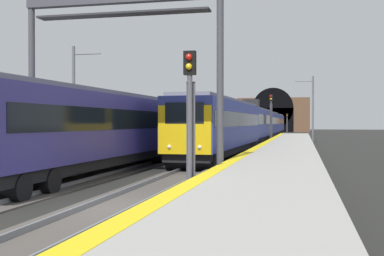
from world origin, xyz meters
TOP-DOWN VIEW (x-y plane):
  - ground_plane at (0.00, 0.00)m, footprint 320.00×320.00m
  - platform_right at (0.00, -4.17)m, footprint 112.00×3.79m
  - platform_right_edge_strip at (0.00, -2.53)m, footprint 112.00×0.50m
  - track_main_line at (0.00, 0.00)m, footprint 160.00×2.77m
  - train_main_approaching at (47.30, 0.00)m, footprint 75.69×3.29m
  - train_adjacent_platform at (18.33, 4.21)m, footprint 38.89×3.17m
  - railway_signal_near at (1.75, -1.85)m, footprint 0.39×0.38m
  - railway_signal_mid at (41.58, -1.85)m, footprint 0.39×0.38m
  - railway_signal_far at (98.07, -1.85)m, footprint 0.39×0.38m
  - overhead_signal_gantry at (6.07, 2.10)m, footprint 0.70×8.64m
  - tunnel_portal at (112.32, 2.10)m, footprint 2.43×18.34m
  - catenary_mast_near at (46.03, -6.43)m, footprint 0.22×2.20m
  - catenary_mast_far at (18.80, 10.64)m, footprint 0.22×2.19m

SIDE VIEW (x-z plane):
  - ground_plane at x=0.00m, z-range 0.00..0.00m
  - track_main_line at x=0.00m, z-range -0.06..0.15m
  - platform_right at x=0.00m, z-range 0.00..0.96m
  - platform_right_edge_strip at x=0.00m, z-range 0.96..0.97m
  - train_adjacent_platform at x=18.33m, z-range 0.29..4.26m
  - train_main_approaching at x=47.30m, z-range -0.17..4.75m
  - railway_signal_far at x=98.07m, z-range 0.42..4.89m
  - railway_signal_near at x=1.75m, z-range 0.43..5.19m
  - railway_signal_mid at x=41.58m, z-range 0.46..6.07m
  - catenary_mast_far at x=18.80m, z-range 0.11..8.07m
  - catenary_mast_near at x=46.03m, z-range 0.11..8.08m
  - tunnel_portal at x=112.32m, z-range -1.22..10.04m
  - overhead_signal_gantry at x=6.07m, z-range 1.93..9.78m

